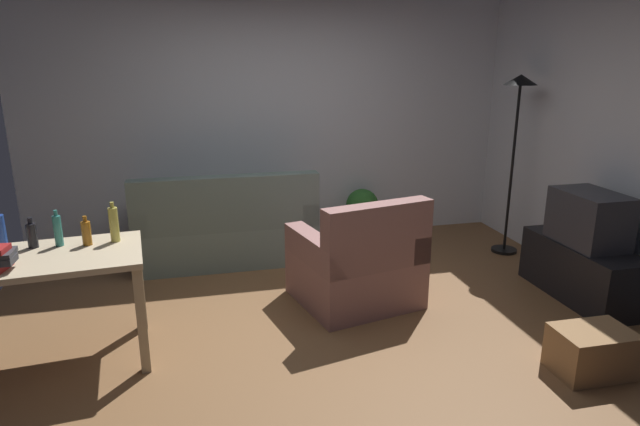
{
  "coord_description": "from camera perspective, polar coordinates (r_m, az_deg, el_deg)",
  "views": [
    {
      "loc": [
        -0.9,
        -3.64,
        1.99
      ],
      "look_at": [
        0.1,
        0.5,
        0.75
      ],
      "focal_mm": 30.6,
      "sensor_mm": 36.0,
      "label": 1
    }
  ],
  "objects": [
    {
      "name": "ground_plane",
      "position": [
        4.25,
        0.28,
        -11.84
      ],
      "size": [
        5.2,
        4.4,
        0.02
      ],
      "primitive_type": "cube",
      "color": "brown"
    },
    {
      "name": "wall_rear",
      "position": [
        5.95,
        -4.87,
        9.98
      ],
      "size": [
        5.2,
        0.1,
        2.7
      ],
      "primitive_type": "cube",
      "color": "silver",
      "rests_on": "ground_plane"
    },
    {
      "name": "wall_right",
      "position": [
        5.09,
        30.25,
        6.82
      ],
      "size": [
        0.1,
        4.4,
        2.7
      ],
      "primitive_type": "cube",
      "color": "silver",
      "rests_on": "ground_plane"
    },
    {
      "name": "couch",
      "position": [
        5.5,
        -9.8,
        -1.83
      ],
      "size": [
        1.74,
        0.84,
        0.92
      ],
      "rotation": [
        0.0,
        0.0,
        3.14
      ],
      "color": "slate",
      "rests_on": "ground_plane"
    },
    {
      "name": "tv_stand",
      "position": [
        5.12,
        25.69,
        -5.45
      ],
      "size": [
        0.44,
        1.1,
        0.48
      ],
      "rotation": [
        0.0,
        0.0,
        1.57
      ],
      "color": "black",
      "rests_on": "ground_plane"
    },
    {
      "name": "tv",
      "position": [
        4.98,
        26.36,
        -0.51
      ],
      "size": [
        0.41,
        0.6,
        0.44
      ],
      "rotation": [
        0.0,
        0.0,
        1.57
      ],
      "color": "#2D2D33",
      "rests_on": "tv_stand"
    },
    {
      "name": "torchiere_lamp",
      "position": [
        5.76,
        19.93,
        9.52
      ],
      "size": [
        0.32,
        0.32,
        1.81
      ],
      "color": "black",
      "rests_on": "ground_plane"
    },
    {
      "name": "desk",
      "position": [
        3.93,
        -26.82,
        -5.51
      ],
      "size": [
        1.26,
        0.81,
        0.76
      ],
      "rotation": [
        0.0,
        0.0,
        0.09
      ],
      "color": "#C6B28E",
      "rests_on": "ground_plane"
    },
    {
      "name": "potted_plant",
      "position": [
        6.07,
        4.43,
        0.29
      ],
      "size": [
        0.36,
        0.36,
        0.57
      ],
      "color": "brown",
      "rests_on": "ground_plane"
    },
    {
      "name": "armchair",
      "position": [
        4.5,
        4.02,
        -5.58
      ],
      "size": [
        1.06,
        1.02,
        0.92
      ],
      "rotation": [
        0.0,
        0.0,
        3.36
      ],
      "color": "#996B66",
      "rests_on": "ground_plane"
    },
    {
      "name": "storage_box",
      "position": [
        4.03,
        26.52,
        -12.81
      ],
      "size": [
        0.49,
        0.35,
        0.3
      ],
      "primitive_type": "cube",
      "rotation": [
        0.0,
        0.0,
        -0.02
      ],
      "color": "olive",
      "rests_on": "ground_plane"
    },
    {
      "name": "bottle_blue",
      "position": [
        4.14,
        -30.44,
        -1.66
      ],
      "size": [
        0.07,
        0.07,
        0.27
      ],
      "color": "#2347A3",
      "rests_on": "desk"
    },
    {
      "name": "bottle_dark",
      "position": [
        4.07,
        -27.9,
        -2.04
      ],
      "size": [
        0.06,
        0.06,
        0.2
      ],
      "color": "black",
      "rests_on": "desk"
    },
    {
      "name": "bottle_tall",
      "position": [
        4.02,
        -25.73,
        -1.64
      ],
      "size": [
        0.05,
        0.05,
        0.25
      ],
      "color": "teal",
      "rests_on": "desk"
    },
    {
      "name": "bottle_amber",
      "position": [
        3.96,
        -23.24,
        -1.91
      ],
      "size": [
        0.06,
        0.06,
        0.2
      ],
      "color": "#9E6019",
      "rests_on": "desk"
    },
    {
      "name": "bottle_squat",
      "position": [
        3.96,
        -20.74,
        -1.09
      ],
      "size": [
        0.06,
        0.06,
        0.28
      ],
      "color": "#BCB24C",
      "rests_on": "desk"
    }
  ]
}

